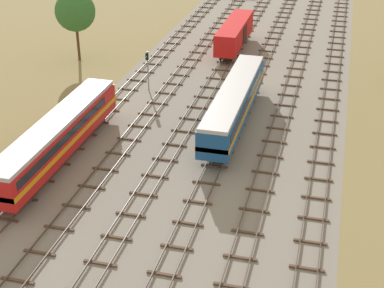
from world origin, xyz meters
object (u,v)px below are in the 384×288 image
at_px(diesel_railcar_centre_near, 234,101).
at_px(signal_post_near, 148,66).
at_px(diesel_railcar_far_left_nearest, 57,135).
at_px(freight_boxcar_centre_left_mid, 235,33).

height_order(diesel_railcar_centre_near, signal_post_near, signal_post_near).
xyz_separation_m(diesel_railcar_far_left_nearest, freight_boxcar_centre_left_mid, (9.08, 35.05, -0.15)).
bearing_deg(signal_post_near, diesel_railcar_far_left_nearest, -97.12).
height_order(diesel_railcar_centre_near, freight_boxcar_centre_left_mid, diesel_railcar_centre_near).
height_order(diesel_railcar_far_left_nearest, freight_boxcar_centre_left_mid, diesel_railcar_far_left_nearest).
bearing_deg(diesel_railcar_centre_near, diesel_railcar_far_left_nearest, -140.25).
bearing_deg(freight_boxcar_centre_left_mid, diesel_railcar_far_left_nearest, -104.52).
bearing_deg(diesel_railcar_centre_near, signal_post_near, 148.94).
bearing_deg(freight_boxcar_centre_left_mid, signal_post_near, -111.96).
relative_size(diesel_railcar_far_left_nearest, freight_boxcar_centre_left_mid, 1.46).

